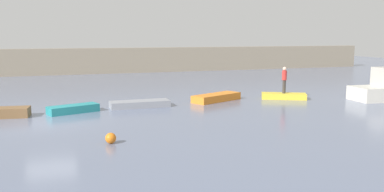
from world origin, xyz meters
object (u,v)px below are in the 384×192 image
(rowboat_orange, at_px, (216,97))
(rowboat_grey, at_px, (140,104))
(rowboat_yellow, at_px, (284,96))
(mooring_buoy, at_px, (111,138))
(rowboat_brown, at_px, (3,113))
(person_red_shirt, at_px, (284,78))
(rowboat_teal, at_px, (73,109))

(rowboat_orange, bearing_deg, rowboat_grey, 161.83)
(rowboat_yellow, height_order, mooring_buoy, mooring_buoy)
(rowboat_grey, distance_m, rowboat_yellow, 10.09)
(rowboat_brown, distance_m, rowboat_orange, 13.05)
(rowboat_brown, distance_m, person_red_shirt, 17.77)
(rowboat_yellow, relative_size, mooring_buoy, 6.69)
(rowboat_yellow, xyz_separation_m, person_red_shirt, (-0.00, 0.00, 1.23))
(rowboat_teal, bearing_deg, rowboat_grey, -10.32)
(rowboat_teal, bearing_deg, rowboat_brown, 162.96)
(rowboat_orange, bearing_deg, rowboat_brown, 160.84)
(rowboat_grey, height_order, person_red_shirt, person_red_shirt)
(rowboat_yellow, distance_m, mooring_buoy, 15.30)
(rowboat_teal, bearing_deg, person_red_shirt, -16.56)
(person_red_shirt, height_order, mooring_buoy, person_red_shirt)
(person_red_shirt, bearing_deg, rowboat_yellow, 0.00)
(person_red_shirt, bearing_deg, rowboat_orange, 172.20)
(person_red_shirt, bearing_deg, rowboat_grey, -179.69)
(rowboat_brown, bearing_deg, rowboat_yellow, 10.64)
(rowboat_brown, distance_m, rowboat_grey, 7.66)
(rowboat_orange, bearing_deg, person_red_shirt, -33.47)
(rowboat_brown, bearing_deg, rowboat_orange, 14.47)
(mooring_buoy, bearing_deg, rowboat_yellow, 32.22)
(rowboat_brown, height_order, rowboat_grey, rowboat_brown)
(rowboat_grey, relative_size, rowboat_orange, 0.99)
(mooring_buoy, bearing_deg, rowboat_teal, 98.44)
(rowboat_grey, bearing_deg, rowboat_brown, -174.51)
(rowboat_brown, height_order, rowboat_orange, rowboat_brown)
(rowboat_brown, bearing_deg, rowboat_grey, 13.77)
(mooring_buoy, bearing_deg, person_red_shirt, 32.22)
(person_red_shirt, bearing_deg, mooring_buoy, -147.78)
(rowboat_orange, relative_size, rowboat_yellow, 1.22)
(rowboat_yellow, bearing_deg, rowboat_grey, -153.05)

